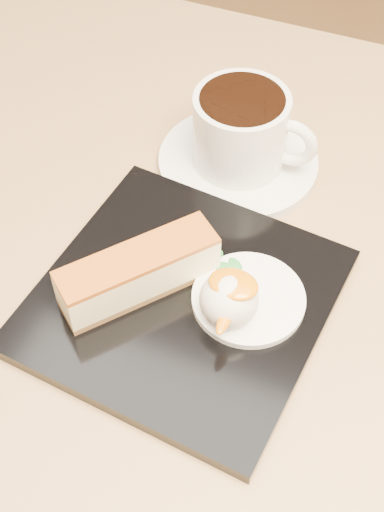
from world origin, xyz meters
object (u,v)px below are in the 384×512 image
at_px(dessert_plate, 183,300).
at_px(saucer, 238,162).
at_px(ice_cream_scoop, 229,299).
at_px(cheesecake, 139,272).
at_px(table, 156,375).
at_px(coffee_cup, 243,129).

height_order(dessert_plate, saucer, dessert_plate).
bearing_deg(dessert_plate, ice_cream_scoop, -7.13).
bearing_deg(cheesecake, ice_cream_scoop, -50.46).
height_order(cheesecake, ice_cream_scoop, ice_cream_scoop).
height_order(table, cheesecake, cheesecake).
bearing_deg(coffee_cup, cheesecake, -97.61).
xyz_separation_m(cheesecake, ice_cream_scoop, (0.08, -0.00, 0.00)).
height_order(dessert_plate, cheesecake, cheesecake).
distance_m(ice_cream_scoop, saucer, 0.18).
xyz_separation_m(cheesecake, coffee_cup, (0.03, 0.17, 0.01)).
bearing_deg(cheesecake, dessert_plate, -42.33).
distance_m(table, cheesecake, 0.19).
xyz_separation_m(dessert_plate, ice_cream_scoop, (0.04, -0.00, 0.03)).
height_order(cheesecake, saucer, cheesecake).
relative_size(table, ice_cream_scoop, 17.61).
bearing_deg(table, saucer, 81.88).
xyz_separation_m(table, dessert_plate, (0.03, -0.01, 0.16)).
bearing_deg(dessert_plate, coffee_cup, 93.36).
xyz_separation_m(dessert_plate, cheesecake, (-0.04, -0.00, 0.03)).
height_order(table, coffee_cup, coffee_cup).
distance_m(cheesecake, ice_cream_scoop, 0.08).
distance_m(dessert_plate, ice_cream_scoop, 0.05).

